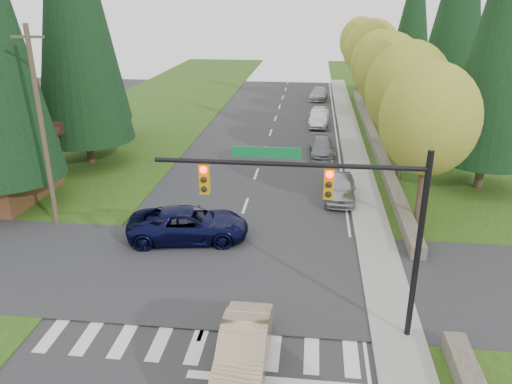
% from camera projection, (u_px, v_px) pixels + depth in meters
% --- Properties ---
extents(grass_east, '(14.00, 110.00, 0.06)m').
position_uv_depth(grass_east, '(461.00, 187.00, 31.18)').
color(grass_east, '#264312').
rests_on(grass_east, ground).
extents(grass_west, '(14.00, 110.00, 0.06)m').
position_uv_depth(grass_west, '(65.00, 171.00, 33.95)').
color(grass_west, '#264312').
rests_on(grass_west, ground).
extents(cross_street, '(120.00, 8.00, 0.10)m').
position_uv_depth(cross_street, '(222.00, 273.00, 21.48)').
color(cross_street, '#28282B').
rests_on(cross_street, ground).
extents(sidewalk_east, '(1.80, 80.00, 0.13)m').
position_uv_depth(sidewalk_east, '(359.00, 172.00, 33.66)').
color(sidewalk_east, gray).
rests_on(sidewalk_east, ground).
extents(curb_east, '(0.20, 80.00, 0.13)m').
position_uv_depth(curb_east, '(347.00, 172.00, 33.75)').
color(curb_east, gray).
rests_on(curb_east, ground).
extents(stone_wall_north, '(0.70, 40.00, 0.70)m').
position_uv_depth(stone_wall_north, '(373.00, 138.00, 40.78)').
color(stone_wall_north, '#4C4438').
rests_on(stone_wall_north, ground).
extents(traffic_signal, '(8.70, 0.37, 6.80)m').
position_uv_depth(traffic_signal, '(333.00, 202.00, 15.95)').
color(traffic_signal, black).
rests_on(traffic_signal, ground).
extents(utility_pole, '(1.60, 0.24, 10.00)m').
position_uv_depth(utility_pole, '(42.00, 128.00, 24.31)').
color(utility_pole, '#473828').
rests_on(utility_pole, ground).
extents(decid_tree_0, '(4.80, 4.80, 8.37)m').
position_uv_depth(decid_tree_0, '(429.00, 119.00, 24.00)').
color(decid_tree_0, '#38281C').
rests_on(decid_tree_0, ground).
extents(decid_tree_1, '(5.20, 5.20, 8.80)m').
position_uv_depth(decid_tree_1, '(408.00, 90.00, 30.39)').
color(decid_tree_1, '#38281C').
rests_on(decid_tree_1, ground).
extents(decid_tree_2, '(5.00, 5.00, 8.82)m').
position_uv_depth(decid_tree_2, '(389.00, 72.00, 36.84)').
color(decid_tree_2, '#38281C').
rests_on(decid_tree_2, ground).
extents(decid_tree_3, '(5.00, 5.00, 8.55)m').
position_uv_depth(decid_tree_3, '(379.00, 64.00, 43.39)').
color(decid_tree_3, '#38281C').
rests_on(decid_tree_3, ground).
extents(decid_tree_4, '(5.40, 5.40, 9.18)m').
position_uv_depth(decid_tree_4, '(373.00, 51.00, 49.71)').
color(decid_tree_4, '#38281C').
rests_on(decid_tree_4, ground).
extents(decid_tree_5, '(4.80, 4.80, 8.30)m').
position_uv_depth(decid_tree_5, '(364.00, 49.00, 56.40)').
color(decid_tree_5, '#38281C').
rests_on(decid_tree_5, ground).
extents(decid_tree_6, '(5.20, 5.20, 8.86)m').
position_uv_depth(decid_tree_6, '(360.00, 41.00, 62.74)').
color(decid_tree_6, '#38281C').
rests_on(decid_tree_6, ground).
extents(conifer_w_e, '(5.78, 5.78, 18.80)m').
position_uv_depth(conifer_w_e, '(83.00, 8.00, 37.70)').
color(conifer_w_e, '#38281C').
rests_on(conifer_w_e, ground).
extents(conifer_e_a, '(5.44, 5.44, 17.80)m').
position_uv_depth(conifer_e_a, '(506.00, 22.00, 27.50)').
color(conifer_e_a, '#38281C').
rests_on(conifer_e_a, ground).
extents(conifer_e_b, '(6.12, 6.12, 19.80)m').
position_uv_depth(conifer_e_b, '(460.00, 1.00, 39.98)').
color(conifer_e_b, '#38281C').
rests_on(conifer_e_b, ground).
extents(conifer_e_c, '(5.10, 5.10, 16.80)m').
position_uv_depth(conifer_e_c, '(414.00, 15.00, 53.58)').
color(conifer_e_c, '#38281C').
rests_on(conifer_e_c, ground).
extents(sedan_champagne, '(1.54, 4.39, 1.44)m').
position_uv_depth(sedan_champagne, '(243.00, 349.00, 15.77)').
color(sedan_champagne, tan).
rests_on(sedan_champagne, ground).
extents(suv_navy, '(6.14, 3.55, 1.61)m').
position_uv_depth(suv_navy, '(189.00, 224.00, 24.19)').
color(suv_navy, black).
rests_on(suv_navy, ground).
extents(parked_car_a, '(1.93, 4.35, 1.45)m').
position_uv_depth(parked_car_a, '(341.00, 188.00, 29.06)').
color(parked_car_a, '#A7A8AC').
rests_on(parked_car_a, ground).
extents(parked_car_b, '(2.02, 4.50, 1.28)m').
position_uv_depth(parked_car_b, '(322.00, 147.00, 37.16)').
color(parked_car_b, slate).
rests_on(parked_car_b, ground).
extents(parked_car_c, '(1.85, 4.49, 1.44)m').
position_uv_depth(parked_car_c, '(319.00, 118.00, 45.60)').
color(parked_car_c, silver).
rests_on(parked_car_c, ground).
extents(parked_car_d, '(2.05, 4.64, 1.55)m').
position_uv_depth(parked_car_d, '(319.00, 115.00, 46.64)').
color(parked_car_d, silver).
rests_on(parked_car_d, ground).
extents(parked_car_e, '(2.38, 4.75, 1.32)m').
position_uv_depth(parked_car_e, '(319.00, 94.00, 57.50)').
color(parked_car_e, '#A0A0A4').
rests_on(parked_car_e, ground).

